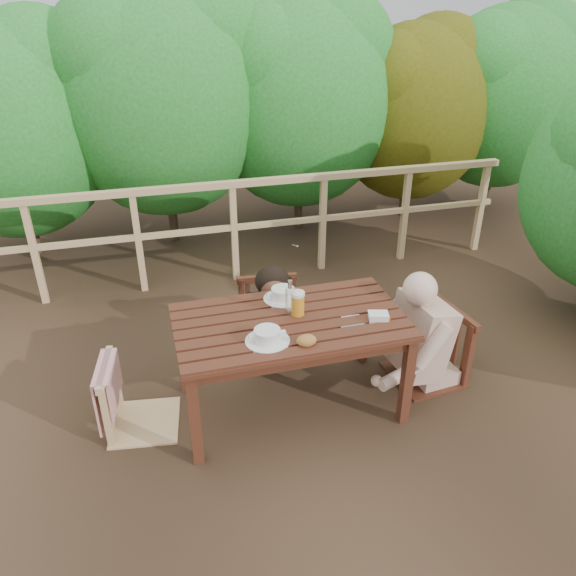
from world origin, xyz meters
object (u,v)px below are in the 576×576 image
object	(u,v)px
chair_left	(137,367)
bottle	(290,299)
diner_right	(439,290)
soup_near	(267,336)
table	(290,364)
woman	(270,280)
beer_glass	(298,304)
butter_tub	(378,317)
chair_far	(270,291)
soup_far	(283,294)
chair_right	(431,319)
bread_roll	(307,341)

from	to	relation	value
chair_left	bottle	bearing A→B (deg)	-83.00
diner_right	bottle	size ratio (longest dim) A/B	5.52
soup_near	table	bearing A→B (deg)	45.55
table	woman	distance (m)	0.82
beer_glass	butter_tub	xyz separation A→B (m)	(0.48, -0.19, -0.06)
beer_glass	chair_far	bearing A→B (deg)	90.69
table	chair_far	size ratio (longest dim) A/B	1.50
chair_far	soup_near	size ratio (longest dim) A/B	3.64
bottle	butter_tub	size ratio (longest dim) A/B	2.05
woman	bottle	distance (m)	0.76
woman	soup_far	bearing A→B (deg)	92.81
chair_right	bread_roll	world-z (taller)	chair_right
chair_far	woman	size ratio (longest dim) A/B	0.85
beer_glass	soup_near	bearing A→B (deg)	-136.53
woman	bread_roll	world-z (taller)	woman
chair_far	bottle	xyz separation A→B (m)	(-0.04, -0.71, 0.32)
soup_far	bread_roll	xyz separation A→B (m)	(-0.01, -0.57, -0.01)
diner_right	butter_tub	size ratio (longest dim) A/B	11.32
chair_far	beer_glass	world-z (taller)	chair_far
woman	beer_glass	xyz separation A→B (m)	(0.01, -0.73, 0.19)
chair_far	diner_right	bearing A→B (deg)	-28.56
soup_far	bread_roll	bearing A→B (deg)	-90.84
diner_right	beer_glass	bearing A→B (deg)	84.29
chair_left	bread_roll	distance (m)	1.10
beer_glass	chair_left	bearing A→B (deg)	178.63
chair_right	soup_far	size ratio (longest dim) A/B	3.71
bottle	butter_tub	distance (m)	0.58
chair_right	chair_left	bearing A→B (deg)	-96.51
chair_left	woman	distance (m)	1.27
bread_roll	soup_far	bearing A→B (deg)	89.16
butter_tub	beer_glass	bearing A→B (deg)	173.42
soup_near	bread_roll	distance (m)	0.24
chair_right	diner_right	distance (m)	0.23
table	butter_tub	distance (m)	0.68
bread_roll	butter_tub	bearing A→B (deg)	15.82
bread_roll	bottle	size ratio (longest dim) A/B	0.47
beer_glass	bottle	distance (m)	0.07
table	diner_right	distance (m)	1.15
chair_right	beer_glass	world-z (taller)	chair_right
diner_right	butter_tub	bearing A→B (deg)	104.19
soup_far	butter_tub	bearing A→B (deg)	-39.26
chair_right	woman	world-z (taller)	woman
diner_right	beer_glass	xyz separation A→B (m)	(-1.02, -0.00, 0.05)
chair_right	soup_near	xyz separation A→B (m)	(-1.26, -0.25, 0.23)
table	woman	bearing A→B (deg)	85.98
chair_far	butter_tub	world-z (taller)	chair_far
chair_right	beer_glass	distance (m)	1.03
chair_right	butter_tub	world-z (taller)	chair_right
soup_far	chair_right	bearing A→B (deg)	-12.41
chair_far	bread_roll	world-z (taller)	chair_far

